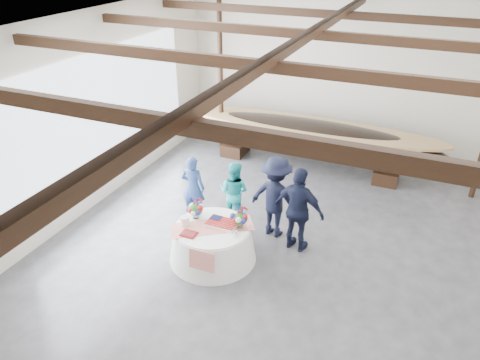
% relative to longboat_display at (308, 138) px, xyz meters
% --- Properties ---
extents(floor, '(10.00, 12.00, 0.01)m').
position_rel_longboat_display_xyz_m(floor, '(0.84, -4.49, -0.89)').
color(floor, '#3D3D42').
rests_on(floor, ground).
extents(wall_back, '(10.00, 0.02, 4.50)m').
position_rel_longboat_display_xyz_m(wall_back, '(0.84, 1.51, 1.36)').
color(wall_back, silver).
rests_on(wall_back, ground).
extents(wall_left, '(0.02, 12.00, 4.50)m').
position_rel_longboat_display_xyz_m(wall_left, '(-4.16, -4.49, 1.36)').
color(wall_left, silver).
rests_on(wall_left, ground).
extents(ceiling, '(10.00, 12.00, 0.01)m').
position_rel_longboat_display_xyz_m(ceiling, '(0.84, -4.49, 3.61)').
color(ceiling, white).
rests_on(ceiling, wall_back).
extents(pavilion_structure, '(9.80, 11.76, 4.50)m').
position_rel_longboat_display_xyz_m(pavilion_structure, '(0.84, -3.71, 3.12)').
color(pavilion_structure, black).
rests_on(pavilion_structure, ground).
extents(open_bay, '(0.03, 7.00, 3.20)m').
position_rel_longboat_display_xyz_m(open_bay, '(-4.11, -3.49, 0.94)').
color(open_bay, silver).
rests_on(open_bay, ground).
extents(longboat_display, '(7.40, 1.48, 1.39)m').
position_rel_longboat_display_xyz_m(longboat_display, '(0.00, 0.00, 0.00)').
color(longboat_display, black).
rests_on(longboat_display, ground).
extents(banquet_table, '(1.77, 1.77, 0.76)m').
position_rel_longboat_display_xyz_m(banquet_table, '(-0.56, -4.87, -0.51)').
color(banquet_table, white).
rests_on(banquet_table, ground).
extents(tabletop_items, '(1.66, 1.38, 0.40)m').
position_rel_longboat_display_xyz_m(tabletop_items, '(-0.58, -4.72, 0.02)').
color(tabletop_items, red).
rests_on(tabletop_items, banquet_table).
extents(guest_woman_blue, '(0.60, 0.43, 1.54)m').
position_rel_longboat_display_xyz_m(guest_woman_blue, '(-1.67, -3.61, -0.11)').
color(guest_woman_blue, navy).
rests_on(guest_woman_blue, ground).
extents(guest_woman_teal, '(0.75, 0.59, 1.48)m').
position_rel_longboat_display_xyz_m(guest_woman_teal, '(-0.75, -3.38, -0.14)').
color(guest_woman_teal, '#20A7AA').
rests_on(guest_woman_teal, ground).
extents(guest_man_left, '(1.29, 0.86, 1.85)m').
position_rel_longboat_display_xyz_m(guest_man_left, '(0.30, -3.51, 0.04)').
color(guest_man_left, black).
rests_on(guest_man_left, ground).
extents(guest_man_right, '(1.16, 0.65, 1.88)m').
position_rel_longboat_display_xyz_m(guest_man_right, '(0.91, -3.86, 0.05)').
color(guest_man_right, black).
rests_on(guest_man_right, ground).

